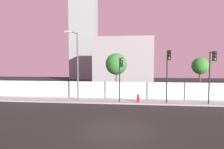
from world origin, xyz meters
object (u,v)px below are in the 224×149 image
(traffic_light_center, at_px, (168,65))
(traffic_light_left, at_px, (121,70))
(fire_hydrant, at_px, (138,98))
(roadside_tree_midleft, at_px, (200,66))
(street_lamp_curbside, at_px, (76,61))
(roadside_tree_leftmost, at_px, (116,64))
(traffic_light_right, at_px, (212,66))

(traffic_light_center, bearing_deg, traffic_light_left, 179.25)
(fire_hydrant, bearing_deg, traffic_light_center, -9.42)
(traffic_light_center, distance_m, roadside_tree_midleft, 5.36)
(traffic_light_left, bearing_deg, roadside_tree_midleft, 21.63)
(traffic_light_left, distance_m, street_lamp_curbside, 4.60)
(traffic_light_center, distance_m, roadside_tree_leftmost, 6.21)
(traffic_light_left, xyz_separation_m, traffic_light_center, (4.46, -0.06, 0.46))
(traffic_light_left, bearing_deg, traffic_light_right, -0.23)
(traffic_light_center, xyz_separation_m, street_lamp_curbside, (-8.96, 0.47, 0.43))
(street_lamp_curbside, bearing_deg, traffic_light_left, -5.22)
(street_lamp_curbside, height_order, roadside_tree_leftmost, street_lamp_curbside)
(roadside_tree_leftmost, relative_size, roadside_tree_midleft, 1.11)
(traffic_light_center, bearing_deg, roadside_tree_midleft, 40.09)
(street_lamp_curbside, height_order, fire_hydrant, street_lamp_curbside)
(traffic_light_right, relative_size, street_lamp_curbside, 0.72)
(traffic_light_left, relative_size, traffic_light_center, 0.87)
(street_lamp_curbside, relative_size, roadside_tree_midleft, 1.49)
(traffic_light_right, distance_m, roadside_tree_leftmost, 9.73)
(traffic_light_center, xyz_separation_m, traffic_light_right, (3.95, 0.02, -0.08))
(traffic_light_center, relative_size, street_lamp_curbside, 0.73)
(fire_hydrant, relative_size, roadside_tree_leftmost, 0.16)
(traffic_light_left, xyz_separation_m, roadside_tree_midleft, (8.56, 3.39, 0.33))
(traffic_light_center, height_order, street_lamp_curbside, street_lamp_curbside)
(roadside_tree_midleft, bearing_deg, street_lamp_curbside, -167.13)
(traffic_light_left, height_order, street_lamp_curbside, street_lamp_curbside)
(traffic_light_right, relative_size, fire_hydrant, 5.91)
(traffic_light_right, xyz_separation_m, roadside_tree_midleft, (0.16, 3.43, -0.05))
(traffic_light_right, height_order, roadside_tree_leftmost, roadside_tree_leftmost)
(roadside_tree_leftmost, bearing_deg, traffic_light_left, -78.29)
(traffic_light_left, bearing_deg, street_lamp_curbside, 174.78)
(traffic_light_center, relative_size, roadside_tree_midleft, 1.09)
(fire_hydrant, bearing_deg, traffic_light_right, -3.66)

